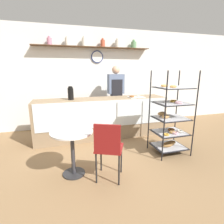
# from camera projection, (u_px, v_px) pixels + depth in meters

# --- Properties ---
(ground_plane) EXTENTS (14.00, 14.00, 0.00)m
(ground_plane) POSITION_uv_depth(u_px,v_px,m) (119.00, 160.00, 3.14)
(ground_plane) COLOR olive
(back_wall) EXTENTS (10.00, 0.30, 2.70)m
(back_wall) POSITION_uv_depth(u_px,v_px,m) (94.00, 78.00, 4.93)
(back_wall) COLOR white
(back_wall) RESTS_ON ground_plane
(display_counter) EXTENTS (3.09, 0.64, 0.94)m
(display_counter) POSITION_uv_depth(u_px,v_px,m) (102.00, 118.00, 4.19)
(display_counter) COLOR #937A5B
(display_counter) RESTS_ON ground_plane
(pastry_rack) EXTENTS (0.65, 0.56, 1.57)m
(pastry_rack) POSITION_uv_depth(u_px,v_px,m) (170.00, 120.00, 3.31)
(pastry_rack) COLOR black
(pastry_rack) RESTS_ON ground_plane
(person_worker) EXTENTS (0.41, 0.23, 1.69)m
(person_worker) POSITION_uv_depth(u_px,v_px,m) (116.00, 95.00, 4.66)
(person_worker) COLOR #282833
(person_worker) RESTS_ON ground_plane
(cafe_table) EXTENTS (0.62, 0.62, 0.71)m
(cafe_table) POSITION_uv_depth(u_px,v_px,m) (72.00, 143.00, 2.61)
(cafe_table) COLOR #262628
(cafe_table) RESTS_ON ground_plane
(cafe_chair) EXTENTS (0.51, 0.51, 0.89)m
(cafe_chair) POSITION_uv_depth(u_px,v_px,m) (108.00, 146.00, 2.44)
(cafe_chair) COLOR black
(cafe_chair) RESTS_ON ground_plane
(coffee_carafe) EXTENTS (0.13, 0.13, 0.30)m
(coffee_carafe) POSITION_uv_depth(u_px,v_px,m) (71.00, 93.00, 3.87)
(coffee_carafe) COLOR black
(coffee_carafe) RESTS_ON display_counter
(donut_tray_counter) EXTENTS (0.37, 0.26, 0.05)m
(donut_tray_counter) POSITION_uv_depth(u_px,v_px,m) (135.00, 97.00, 4.21)
(donut_tray_counter) COLOR silver
(donut_tray_counter) RESTS_ON display_counter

